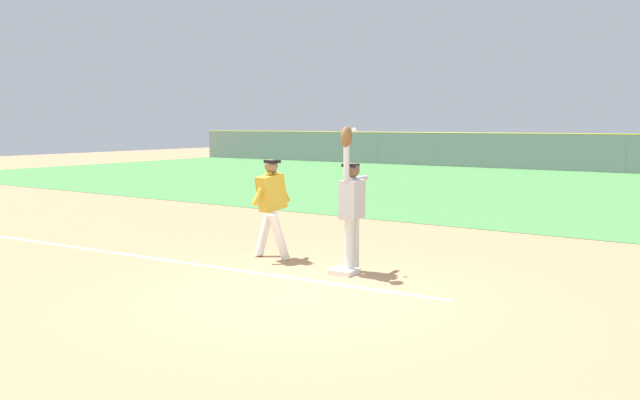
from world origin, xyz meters
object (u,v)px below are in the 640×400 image
Objects in this scene: runner at (271,201)px; baseball at (354,130)px; fielder at (352,201)px; parked_car_white at (499,152)px; parked_car_red at (614,155)px; first_base at (344,271)px.

baseball is (1.60, 0.07, 1.22)m from runner.
runner is (-1.69, 0.14, -0.12)m from fielder.
fielder is at bearing 6.08° from runner.
parked_car_white is (-7.17, 28.39, -0.45)m from fielder.
runner is 2.02m from baseball.
fielder reaches higher than parked_car_red.
baseball is at bearing -71.65° from parked_car_white.
fielder is 0.50× the size of parked_car_white.
first_base is 5.14× the size of baseball.
fielder is at bearing -89.02° from parked_car_red.
parked_car_white is 6.12m from parked_car_red.
parked_car_red is (6.10, 0.42, 0.00)m from parked_car_white.
baseball is (-0.09, 0.22, 1.10)m from fielder.
parked_car_white is (-7.13, 28.54, 0.63)m from first_base.
first_base is 28.99m from parked_car_red.
parked_car_white is at bearing -177.16° from parked_car_red.
fielder reaches higher than parked_car_white.
parked_car_red is at bearing 8.21° from parked_car_white.
baseball is (-0.05, 0.37, 2.18)m from first_base.
fielder is 0.51× the size of parked_car_red.
fielder is at bearing -71.59° from parked_car_white.
baseball reaches higher than runner.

